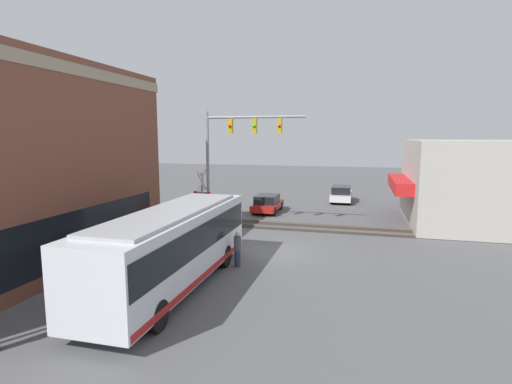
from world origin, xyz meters
name	(u,v)px	position (x,y,z in m)	size (l,w,h in m)	color
ground_plane	(274,251)	(0.00, 0.00, 0.00)	(120.00, 120.00, 0.00)	#565659
shop_building	(479,183)	(10.00, -12.00, 2.83)	(10.59, 10.28, 5.67)	#B2ADA3
city_bus	(172,245)	(-5.92, 2.80, 1.73)	(10.32, 2.59, 3.13)	silver
traffic_signal_gantry	(234,143)	(4.81, 3.68, 5.50)	(0.42, 6.47, 7.52)	gray
crossing_signal	(202,193)	(4.12, 5.66, 2.30)	(1.41, 1.18, 3.81)	gray
rail_track_near	(293,226)	(6.00, 0.00, 0.03)	(2.60, 60.00, 0.15)	#332D28
parked_car_red	(267,204)	(10.52, 2.80, 0.64)	(4.22, 1.82, 1.38)	#B21E19
parked_car_white	(341,194)	(17.01, -2.60, 0.68)	(4.49, 1.82, 1.46)	silver
pedestrian_near_bus	(237,249)	(-2.82, 1.11, 0.83)	(0.34, 0.34, 1.63)	#2D3351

